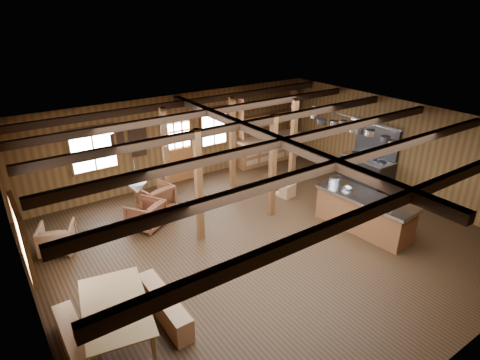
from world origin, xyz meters
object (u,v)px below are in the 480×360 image
at_px(kitchen_island, 364,212).
at_px(commercial_range, 368,166).
at_px(armchair_c, 57,238).
at_px(armchair_b, 156,198).
at_px(armchair_a, 146,215).
at_px(dining_table, 120,320).

height_order(kitchen_island, commercial_range, commercial_range).
bearing_deg(armchair_c, armchair_b, -144.96).
xyz_separation_m(kitchen_island, armchair_a, (-4.50, 3.22, -0.11)).
xyz_separation_m(kitchen_island, armchair_c, (-6.62, 3.34, -0.13)).
xyz_separation_m(dining_table, armchair_b, (2.41, 3.97, 0.04)).
xyz_separation_m(commercial_range, armchair_b, (-6.14, 2.25, -0.27)).
bearing_deg(armchair_c, kitchen_island, 175.35).
relative_size(armchair_a, armchair_b, 0.96).
height_order(commercial_range, armchair_c, commercial_range).
bearing_deg(commercial_range, armchair_c, 169.54).
bearing_deg(kitchen_island, commercial_range, 31.96).
bearing_deg(armchair_c, dining_table, 117.25).
bearing_deg(dining_table, armchair_a, -18.51).
xyz_separation_m(armchair_b, armchair_c, (-2.71, -0.62, -0.03)).
height_order(kitchen_island, dining_table, kitchen_island).
distance_m(armchair_b, armchair_c, 2.78).
bearing_deg(commercial_range, armchair_a, 167.37).
bearing_deg(dining_table, commercial_range, -67.70).
height_order(dining_table, armchair_c, armchair_c).
distance_m(commercial_range, dining_table, 8.72).
distance_m(kitchen_island, dining_table, 6.33).
height_order(commercial_range, armchair_b, commercial_range).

